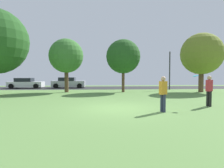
{
  "coord_description": "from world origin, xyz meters",
  "views": [
    {
      "loc": [
        -0.87,
        -9.57,
        1.71
      ],
      "look_at": [
        0.0,
        3.28,
        1.11
      ],
      "focal_mm": 30.15,
      "sensor_mm": 36.0,
      "label": 1
    }
  ],
  "objects_px": {
    "birch_tree_lone": "(123,57)",
    "frisbee_disc": "(195,76)",
    "oak_tree_right": "(66,56)",
    "parked_car_silver": "(68,83)",
    "person_thrower": "(163,92)",
    "parked_car_white": "(26,83)",
    "maple_tree_near": "(202,54)",
    "street_lamp_post": "(170,71)",
    "person_catcher": "(209,89)"
  },
  "relations": [
    {
      "from": "oak_tree_right",
      "to": "maple_tree_near",
      "type": "distance_m",
      "value": 13.62
    },
    {
      "from": "person_thrower",
      "to": "parked_car_white",
      "type": "relative_size",
      "value": 0.38
    },
    {
      "from": "oak_tree_right",
      "to": "parked_car_silver",
      "type": "relative_size",
      "value": 1.23
    },
    {
      "from": "parked_car_white",
      "to": "parked_car_silver",
      "type": "xyz_separation_m",
      "value": [
        5.51,
        0.31,
        0.04
      ]
    },
    {
      "from": "parked_car_white",
      "to": "maple_tree_near",
      "type": "bearing_deg",
      "value": -19.36
    },
    {
      "from": "maple_tree_near",
      "to": "parked_car_silver",
      "type": "distance_m",
      "value": 16.53
    },
    {
      "from": "birch_tree_lone",
      "to": "parked_car_white",
      "type": "height_order",
      "value": "birch_tree_lone"
    },
    {
      "from": "maple_tree_near",
      "to": "birch_tree_lone",
      "type": "distance_m",
      "value": 7.91
    },
    {
      "from": "parked_car_white",
      "to": "birch_tree_lone",
      "type": "bearing_deg",
      "value": -28.11
    },
    {
      "from": "maple_tree_near",
      "to": "frisbee_disc",
      "type": "relative_size",
      "value": 20.22
    },
    {
      "from": "oak_tree_right",
      "to": "parked_car_silver",
      "type": "distance_m",
      "value": 7.27
    },
    {
      "from": "maple_tree_near",
      "to": "oak_tree_right",
      "type": "bearing_deg",
      "value": 176.85
    },
    {
      "from": "birch_tree_lone",
      "to": "person_catcher",
      "type": "xyz_separation_m",
      "value": [
        3.56,
        -9.12,
        -2.66
      ]
    },
    {
      "from": "person_thrower",
      "to": "maple_tree_near",
      "type": "bearing_deg",
      "value": 29.32
    },
    {
      "from": "parked_car_silver",
      "to": "person_catcher",
      "type": "bearing_deg",
      "value": -57.42
    },
    {
      "from": "maple_tree_near",
      "to": "birch_tree_lone",
      "type": "xyz_separation_m",
      "value": [
        -7.89,
        0.56,
        -0.26
      ]
    },
    {
      "from": "maple_tree_near",
      "to": "parked_car_silver",
      "type": "relative_size",
      "value": 1.37
    },
    {
      "from": "maple_tree_near",
      "to": "frisbee_disc",
      "type": "xyz_separation_m",
      "value": [
        -5.35,
        -9.01,
        -2.17
      ]
    },
    {
      "from": "frisbee_disc",
      "to": "parked_car_silver",
      "type": "relative_size",
      "value": 0.07
    },
    {
      "from": "parked_car_silver",
      "to": "maple_tree_near",
      "type": "bearing_deg",
      "value": -26.86
    },
    {
      "from": "maple_tree_near",
      "to": "street_lamp_post",
      "type": "xyz_separation_m",
      "value": [
        -1.98,
        3.38,
        -1.6
      ]
    },
    {
      "from": "oak_tree_right",
      "to": "person_catcher",
      "type": "xyz_separation_m",
      "value": [
        9.28,
        -9.3,
        -2.7
      ]
    },
    {
      "from": "birch_tree_lone",
      "to": "person_catcher",
      "type": "height_order",
      "value": "birch_tree_lone"
    },
    {
      "from": "oak_tree_right",
      "to": "parked_car_silver",
      "type": "height_order",
      "value": "oak_tree_right"
    },
    {
      "from": "person_catcher",
      "to": "parked_car_white",
      "type": "distance_m",
      "value": 22.08
    },
    {
      "from": "maple_tree_near",
      "to": "birch_tree_lone",
      "type": "relative_size",
      "value": 1.12
    },
    {
      "from": "frisbee_disc",
      "to": "birch_tree_lone",
      "type": "bearing_deg",
      "value": 104.82
    },
    {
      "from": "parked_car_silver",
      "to": "street_lamp_post",
      "type": "bearing_deg",
      "value": -17.55
    },
    {
      "from": "oak_tree_right",
      "to": "parked_car_white",
      "type": "xyz_separation_m",
      "value": [
        -6.38,
        6.27,
        -3.0
      ]
    },
    {
      "from": "oak_tree_right",
      "to": "frisbee_disc",
      "type": "relative_size",
      "value": 18.19
    },
    {
      "from": "parked_car_white",
      "to": "street_lamp_post",
      "type": "xyz_separation_m",
      "value": [
        17.99,
        -3.64,
        1.63
      ]
    },
    {
      "from": "street_lamp_post",
      "to": "birch_tree_lone",
      "type": "bearing_deg",
      "value": -154.5
    },
    {
      "from": "person_thrower",
      "to": "person_catcher",
      "type": "relative_size",
      "value": 0.98
    },
    {
      "from": "oak_tree_right",
      "to": "birch_tree_lone",
      "type": "xyz_separation_m",
      "value": [
        5.71,
        -0.18,
        -0.04
      ]
    },
    {
      "from": "person_catcher",
      "to": "frisbee_disc",
      "type": "distance_m",
      "value": 1.35
    },
    {
      "from": "birch_tree_lone",
      "to": "person_thrower",
      "type": "height_order",
      "value": "birch_tree_lone"
    },
    {
      "from": "oak_tree_right",
      "to": "person_thrower",
      "type": "xyz_separation_m",
      "value": [
        6.24,
        -10.66,
        -2.71
      ]
    },
    {
      "from": "maple_tree_near",
      "to": "birch_tree_lone",
      "type": "bearing_deg",
      "value": 175.91
    },
    {
      "from": "oak_tree_right",
      "to": "parked_car_silver",
      "type": "xyz_separation_m",
      "value": [
        -0.87,
        6.58,
        -2.97
      ]
    },
    {
      "from": "parked_car_white",
      "to": "person_thrower",
      "type": "bearing_deg",
      "value": -53.31
    },
    {
      "from": "maple_tree_near",
      "to": "street_lamp_post",
      "type": "distance_m",
      "value": 4.23
    },
    {
      "from": "oak_tree_right",
      "to": "person_thrower",
      "type": "height_order",
      "value": "oak_tree_right"
    },
    {
      "from": "parked_car_silver",
      "to": "oak_tree_right",
      "type": "bearing_deg",
      "value": -82.47
    },
    {
      "from": "oak_tree_right",
      "to": "person_catcher",
      "type": "bearing_deg",
      "value": -45.07
    },
    {
      "from": "oak_tree_right",
      "to": "maple_tree_near",
      "type": "bearing_deg",
      "value": -3.15
    },
    {
      "from": "street_lamp_post",
      "to": "maple_tree_near",
      "type": "bearing_deg",
      "value": -59.57
    },
    {
      "from": "parked_car_white",
      "to": "person_catcher",
      "type": "bearing_deg",
      "value": -44.85
    },
    {
      "from": "birch_tree_lone",
      "to": "parked_car_silver",
      "type": "bearing_deg",
      "value": 134.23
    },
    {
      "from": "person_catcher",
      "to": "oak_tree_right",
      "type": "bearing_deg",
      "value": -69.15
    },
    {
      "from": "birch_tree_lone",
      "to": "frisbee_disc",
      "type": "xyz_separation_m",
      "value": [
        2.53,
        -9.58,
        -1.92
      ]
    }
  ]
}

